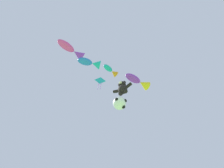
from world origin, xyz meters
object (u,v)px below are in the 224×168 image
Objects in this scene: fish_kite_magenta at (72,50)px; diamond_kite at (100,81)px; soccer_ball_kite at (120,103)px; fish_kite_teal at (111,71)px; fish_kite_violet at (138,81)px; teddy_bear_kite at (122,88)px; fish_kite_cobalt at (90,63)px.

diamond_kite is (-0.41, 4.78, 2.61)m from fish_kite_magenta.
soccer_ball_kite is 0.65× the size of fish_kite_teal.
fish_kite_violet is at bearing 10.67° from diamond_kite.
fish_kite_teal is at bearing -31.56° from diamond_kite.
fish_kite_teal is at bearing -106.11° from soccer_ball_kite.
soccer_ball_kite is at bearing 64.21° from fish_kite_magenta.
fish_kite_violet reaches higher than soccer_ball_kite.
teddy_bear_kite is at bearing 51.17° from fish_kite_teal.
fish_kite_magenta is at bearing -120.20° from teddy_bear_kite.
fish_kite_teal is 3.40m from diamond_kite.
fish_kite_teal reaches higher than fish_kite_violet.
fish_kite_cobalt is 0.64× the size of diamond_kite.
fish_kite_magenta is at bearing -85.14° from diamond_kite.
fish_kite_magenta is (-1.81, -3.41, -0.43)m from fish_kite_teal.
fish_kite_magenta is (-2.44, -4.19, 2.16)m from teddy_bear_kite.
fish_kite_magenta is at bearing -115.79° from soccer_ball_kite.
fish_kite_cobalt is at bearing 61.91° from fish_kite_magenta.
fish_kite_magenta is at bearing -117.99° from fish_kite_teal.
teddy_bear_kite is 1.07× the size of fish_kite_teal.
soccer_ball_kite is 6.94m from diamond_kite.
fish_kite_cobalt reaches higher than teddy_bear_kite.
fish_kite_teal is (-0.25, -0.85, 4.29)m from soccer_ball_kite.
diamond_kite is (-2.47, 0.51, 6.47)m from soccer_ball_kite.
teddy_bear_kite is 5.59m from diamond_kite.
fish_kite_teal reaches higher than fish_kite_cobalt.
fish_kite_cobalt is at bearing -121.47° from teddy_bear_kite.
fish_kite_cobalt is (-2.73, -3.93, -0.52)m from fish_kite_violet.
teddy_bear_kite is at bearing 58.53° from fish_kite_cobalt.
diamond_kite is at bearing 148.44° from fish_kite_teal.
soccer_ball_kite is 0.41× the size of fish_kite_violet.
fish_kite_teal is at bearing 62.01° from fish_kite_magenta.
diamond_kite reaches higher than fish_kite_magenta.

